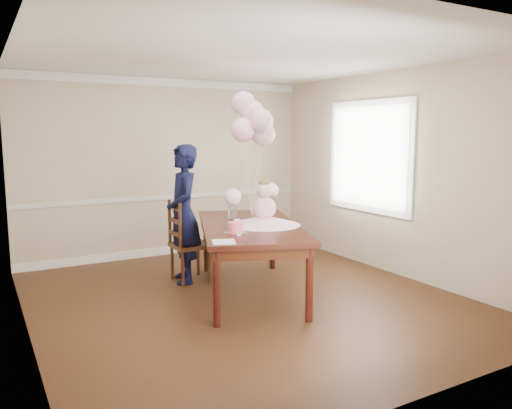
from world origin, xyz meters
name	(u,v)px	position (x,y,z in m)	size (l,w,h in m)	color
floor	(246,299)	(0.00, 0.00, 0.00)	(4.50, 5.00, 0.00)	black
ceiling	(245,54)	(0.00, 0.00, 2.70)	(4.50, 5.00, 0.02)	white
wall_back	(168,168)	(0.00, 2.50, 1.35)	(4.50, 0.02, 2.70)	tan
wall_front	(424,212)	(0.00, -2.50, 1.35)	(4.50, 0.02, 2.70)	tan
wall_left	(21,193)	(-2.25, 0.00, 1.35)	(0.02, 5.00, 2.70)	tan
wall_right	(396,173)	(2.25, 0.00, 1.35)	(0.02, 5.00, 2.70)	tan
chair_rail_trim	(169,197)	(0.00, 2.49, 0.90)	(4.50, 0.02, 0.07)	silver
crown_molding	(166,82)	(0.00, 2.49, 2.63)	(4.50, 0.02, 0.12)	silver
baseboard_trim	(171,250)	(0.00, 2.49, 0.06)	(4.50, 0.02, 0.12)	white
window_frame	(369,157)	(2.23, 0.50, 1.55)	(0.02, 1.66, 1.56)	white
window_blinds	(368,157)	(2.21, 0.50, 1.55)	(0.01, 1.50, 1.40)	white
dining_table_top	(250,227)	(0.16, 0.20, 0.79)	(1.10, 2.19, 0.05)	black
table_apron	(250,233)	(0.16, 0.20, 0.71)	(0.99, 2.08, 0.11)	black
table_leg_fl	(217,289)	(-0.63, -0.57, 0.38)	(0.08, 0.08, 0.77)	black
table_leg_fr	(309,284)	(0.23, -0.90, 0.38)	(0.08, 0.08, 0.77)	black
table_leg_bl	(206,244)	(0.09, 1.31, 0.38)	(0.08, 0.08, 0.77)	black
table_leg_br	(273,242)	(0.95, 0.98, 0.38)	(0.08, 0.08, 0.77)	black
baby_skirt	(264,220)	(0.29, 0.09, 0.88)	(0.83, 0.83, 0.11)	#FBB9D8
baby_torso	(264,208)	(0.29, 0.09, 1.02)	(0.26, 0.26, 0.26)	#F097C9
baby_head	(264,190)	(0.29, 0.09, 1.23)	(0.19, 0.19, 0.19)	beige
baby_hair	(264,184)	(0.29, 0.09, 1.29)	(0.13, 0.13, 0.13)	brown
cake_platter	(236,233)	(-0.22, -0.18, 0.83)	(0.24, 0.24, 0.01)	#B7B8BC
birthday_cake	(236,227)	(-0.22, -0.18, 0.88)	(0.16, 0.16, 0.11)	#FF507F
cake_flower_a	(236,221)	(-0.22, -0.18, 0.96)	(0.03, 0.03, 0.03)	white
cake_flower_b	(238,220)	(-0.18, -0.17, 0.96)	(0.03, 0.03, 0.03)	silver
rose_vase_near	(233,213)	(0.12, 0.57, 0.91)	(0.11, 0.11, 0.18)	silver
roses_near	(233,197)	(0.12, 0.57, 1.11)	(0.21, 0.21, 0.21)	#FBD2D8
rose_vase_far	(271,205)	(0.88, 0.92, 0.91)	(0.11, 0.11, 0.18)	silver
roses_far	(271,190)	(0.88, 0.92, 1.11)	(0.21, 0.21, 0.21)	silver
napkin	(224,242)	(-0.53, -0.53, 0.83)	(0.22, 0.22, 0.01)	silver
balloon_weight	(252,215)	(0.48, 0.72, 0.83)	(0.04, 0.04, 0.02)	silver
balloon_a	(243,130)	(0.38, 0.76, 1.92)	(0.31, 0.31, 0.31)	#F7AFD3
balloon_b	(261,121)	(0.56, 0.63, 2.03)	(0.31, 0.31, 0.31)	#D899B2
balloon_c	(252,112)	(0.54, 0.82, 2.14)	(0.31, 0.31, 0.31)	#F0AAC5
balloon_d	(243,104)	(0.44, 0.88, 2.25)	(0.31, 0.31, 0.31)	#D899B5
balloon_e	(263,134)	(0.66, 0.75, 1.86)	(0.31, 0.31, 0.31)	#ECA7B9
balloon_ribbon_a	(247,179)	(0.43, 0.74, 1.29)	(0.00, 0.00, 0.92)	white
balloon_ribbon_b	(256,175)	(0.52, 0.68, 1.35)	(0.00, 0.00, 1.03)	white
balloon_ribbon_c	(252,170)	(0.51, 0.77, 1.40)	(0.00, 0.00, 1.14)	white
balloon_ribbon_d	(248,166)	(0.46, 0.80, 1.46)	(0.00, 0.00, 1.25)	silver
balloon_ribbon_e	(258,181)	(0.57, 0.74, 1.27)	(0.00, 0.00, 0.87)	white
dining_chair_seat	(190,245)	(-0.26, 1.01, 0.46)	(0.45, 0.45, 0.05)	#3A1F10
chair_leg_fl	(183,269)	(-0.44, 0.82, 0.22)	(0.04, 0.04, 0.44)	#33170E
chair_leg_fr	(210,265)	(-0.08, 0.82, 0.22)	(0.04, 0.04, 0.44)	#3E2311
chair_leg_bl	(172,262)	(-0.44, 1.19, 0.22)	(0.04, 0.04, 0.44)	#371C0F
chair_leg_br	(198,259)	(-0.08, 1.19, 0.22)	(0.04, 0.04, 0.44)	#391C0F
chair_back_post_l	(180,226)	(-0.46, 0.82, 0.75)	(0.04, 0.04, 0.57)	#331B0E
chair_back_post_r	(170,222)	(-0.46, 1.19, 0.75)	(0.04, 0.04, 0.57)	#3D2110
chair_slat_low	(175,234)	(-0.46, 1.00, 0.63)	(0.03, 0.41, 0.05)	#3D2110
chair_slat_mid	(175,221)	(-0.46, 1.00, 0.79)	(0.03, 0.41, 0.05)	#3A200F
chair_slat_top	(174,208)	(-0.46, 1.00, 0.96)	(0.03, 0.41, 0.05)	#36190E
woman	(183,214)	(-0.34, 1.01, 0.87)	(0.63, 0.42, 1.74)	black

